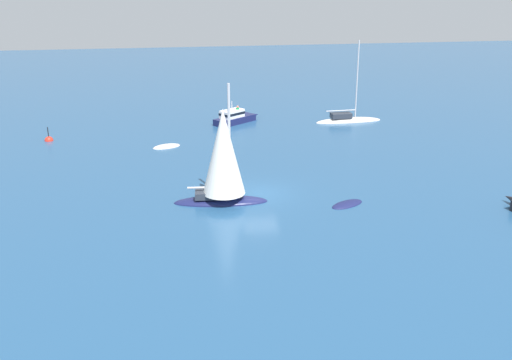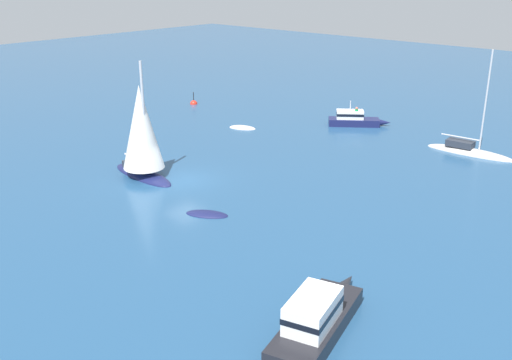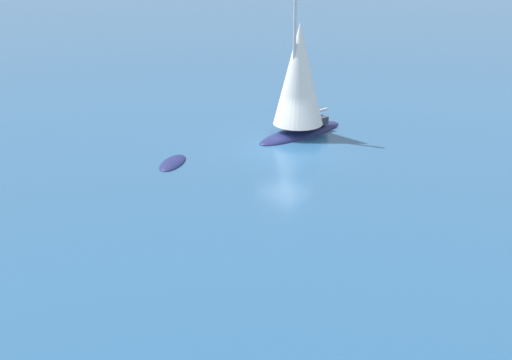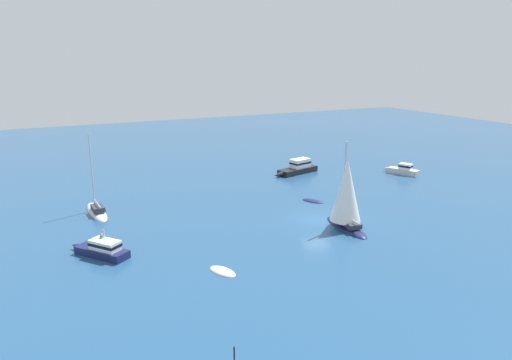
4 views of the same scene
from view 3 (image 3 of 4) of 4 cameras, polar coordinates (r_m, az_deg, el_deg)
The scene contains 3 objects.
ground_plane at distance 40.58m, azimuth 2.26°, elevation 2.22°, with size 160.00×160.00×0.00m, color navy.
rib at distance 38.97m, azimuth -6.38°, elevation 1.27°, with size 2.22×2.82×0.39m.
yacht at distance 42.58m, azimuth 3.34°, elevation 7.33°, with size 3.10×6.49×8.50m.
Camera 3 is at (-24.64, 29.34, 13.36)m, focal length 52.29 mm.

